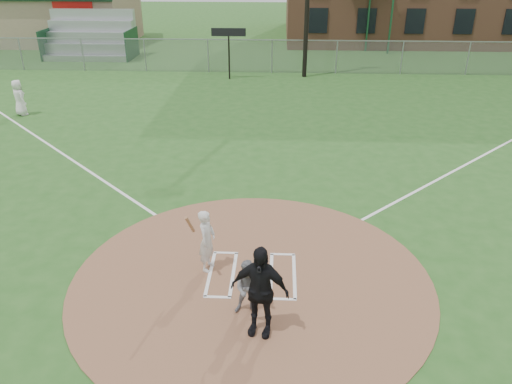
{
  "coord_description": "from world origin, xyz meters",
  "views": [
    {
      "loc": [
        0.58,
        -9.62,
        6.94
      ],
      "look_at": [
        0.0,
        2.0,
        1.3
      ],
      "focal_mm": 35.0,
      "sensor_mm": 36.0,
      "label": 1
    }
  ],
  "objects_px": {
    "ondeck_player": "(19,98)",
    "batter_at_plate": "(207,240)",
    "umpire": "(260,291)",
    "home_plate": "(251,282)",
    "catcher": "(249,288)"
  },
  "relations": [
    {
      "from": "catcher",
      "to": "ondeck_player",
      "type": "height_order",
      "value": "ondeck_player"
    },
    {
      "from": "home_plate",
      "to": "catcher",
      "type": "distance_m",
      "value": 1.19
    },
    {
      "from": "batter_at_plate",
      "to": "catcher",
      "type": "bearing_deg",
      "value": -55.32
    },
    {
      "from": "catcher",
      "to": "batter_at_plate",
      "type": "xyz_separation_m",
      "value": [
        -1.09,
        1.57,
        0.15
      ]
    },
    {
      "from": "home_plate",
      "to": "umpire",
      "type": "distance_m",
      "value": 1.89
    },
    {
      "from": "catcher",
      "to": "ondeck_player",
      "type": "xyz_separation_m",
      "value": [
        -11.51,
        13.64,
        0.17
      ]
    },
    {
      "from": "ondeck_player",
      "to": "batter_at_plate",
      "type": "xyz_separation_m",
      "value": [
        10.42,
        -12.07,
        -0.02
      ]
    },
    {
      "from": "catcher",
      "to": "home_plate",
      "type": "bearing_deg",
      "value": 91.26
    },
    {
      "from": "ondeck_player",
      "to": "batter_at_plate",
      "type": "distance_m",
      "value": 15.95
    },
    {
      "from": "home_plate",
      "to": "batter_at_plate",
      "type": "xyz_separation_m",
      "value": [
        -1.06,
        0.55,
        0.77
      ]
    },
    {
      "from": "ondeck_player",
      "to": "batter_at_plate",
      "type": "relative_size",
      "value": 0.92
    },
    {
      "from": "umpire",
      "to": "catcher",
      "type": "bearing_deg",
      "value": 125.38
    },
    {
      "from": "ondeck_player",
      "to": "batter_at_plate",
      "type": "height_order",
      "value": "batter_at_plate"
    },
    {
      "from": "home_plate",
      "to": "umpire",
      "type": "xyz_separation_m",
      "value": [
        0.27,
        -1.59,
        0.97
      ]
    },
    {
      "from": "ondeck_player",
      "to": "umpire",
      "type": "bearing_deg",
      "value": 170.11
    }
  ]
}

